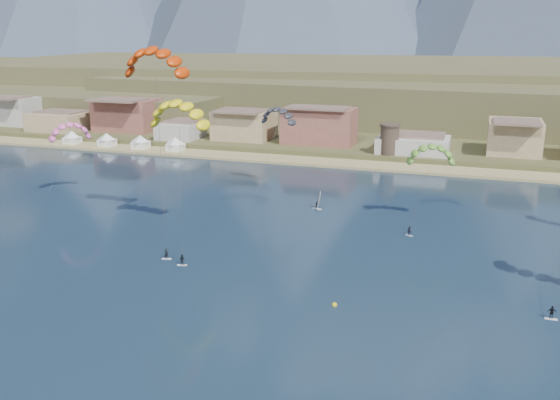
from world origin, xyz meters
name	(u,v)px	position (x,y,z in m)	size (l,w,h in m)	color
ground	(191,356)	(0.00, 0.00, 0.00)	(2400.00, 2400.00, 0.00)	black
beach	(366,165)	(0.00, 106.00, 0.25)	(2200.00, 12.00, 0.90)	tan
land	(455,68)	(0.00, 560.00, 0.00)	(2200.00, 900.00, 4.00)	brown
foothills	(469,92)	(22.39, 232.47, 9.08)	(940.00, 210.00, 18.00)	brown
town	(250,122)	(-40.00, 122.00, 8.00)	(400.00, 24.00, 12.00)	beige
watchtower	(389,139)	(5.00, 114.00, 6.37)	(5.82, 5.82, 8.60)	#47382D
beach_tents	(123,137)	(-76.25, 106.00, 3.71)	(43.40, 6.40, 5.00)	white
kitesurfer_red	(155,57)	(-25.69, 40.26, 31.30)	(15.28, 17.18, 35.60)	silver
kitesurfer_yellow	(178,110)	(-21.11, 39.37, 22.46)	(14.10, 17.91, 27.46)	silver
kitesurfer_green	(431,152)	(20.65, 59.97, 13.85)	(9.94, 12.82, 17.11)	silver
distant_kite_pink	(70,128)	(-56.03, 54.81, 15.20)	(8.93, 9.37, 18.32)	#262626
distant_kite_dark	(278,113)	(-15.44, 76.86, 17.49)	(9.78, 6.85, 20.40)	#262626
windsurfer	(317,203)	(-1.71, 61.70, 1.17)	(2.15, 2.37, 3.68)	silver
buoy	(335,305)	(12.45, 17.99, 0.13)	(0.75, 0.75, 0.75)	gold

